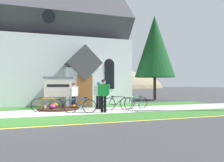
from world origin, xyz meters
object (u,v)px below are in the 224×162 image
at_px(bicycle_yellow, 80,106).
at_px(cyclist_in_yellow_jersey, 74,94).
at_px(bicycle_green, 47,105).
at_px(bicycle_silver, 118,103).
at_px(bicycle_black, 136,103).
at_px(cyclist_in_blue_jersey, 99,93).
at_px(church_sign, 58,88).
at_px(roadside_conifer, 155,46).
at_px(cyclist_in_orange_jersey, 104,93).

xyz_separation_m(bicycle_yellow, cyclist_in_yellow_jersey, (-0.13, 1.66, 0.54)).
bearing_deg(bicycle_green, bicycle_yellow, -30.52).
height_order(bicycle_silver, cyclist_in_yellow_jersey, cyclist_in_yellow_jersey).
bearing_deg(bicycle_silver, cyclist_in_yellow_jersey, 155.81).
distance_m(bicycle_black, cyclist_in_blue_jersey, 2.38).
relative_size(church_sign, cyclist_in_blue_jersey, 1.20).
bearing_deg(bicycle_black, cyclist_in_blue_jersey, 168.64).
distance_m(bicycle_green, roadside_conifer, 12.16).
distance_m(bicycle_silver, roadside_conifer, 9.54).
bearing_deg(bicycle_green, cyclist_in_orange_jersey, -21.56).
bearing_deg(bicycle_green, bicycle_silver, -5.90).
bearing_deg(roadside_conifer, cyclist_in_yellow_jersey, -149.31).
relative_size(bicycle_green, bicycle_black, 0.99).
relative_size(bicycle_silver, cyclist_in_orange_jersey, 1.00).
height_order(church_sign, cyclist_in_orange_jersey, church_sign).
xyz_separation_m(church_sign, cyclist_in_yellow_jersey, (0.85, -0.81, -0.36)).
xyz_separation_m(bicycle_silver, bicycle_green, (-3.96, 0.41, -0.00)).
height_order(bicycle_black, cyclist_in_blue_jersey, cyclist_in_blue_jersey).
relative_size(bicycle_yellow, cyclist_in_blue_jersey, 1.01).
relative_size(bicycle_black, cyclist_in_blue_jersey, 1.04).
xyz_separation_m(bicycle_green, cyclist_in_orange_jersey, (2.90, -1.15, 0.67)).
distance_m(bicycle_silver, bicycle_green, 3.98).
height_order(church_sign, bicycle_yellow, church_sign).
xyz_separation_m(bicycle_silver, bicycle_black, (1.29, 0.21, -0.01)).
bearing_deg(bicycle_yellow, bicycle_black, 12.37).
bearing_deg(bicycle_green, church_sign, 65.32).
xyz_separation_m(church_sign, bicycle_black, (4.56, -1.68, -0.90)).
distance_m(bicycle_yellow, cyclist_in_yellow_jersey, 1.75).
distance_m(bicycle_silver, bicycle_black, 1.30).
height_order(cyclist_in_blue_jersey, cyclist_in_yellow_jersey, cyclist_in_blue_jersey).
xyz_separation_m(cyclist_in_yellow_jersey, roadside_conifer, (8.21, 4.87, 4.16)).
bearing_deg(bicycle_green, cyclist_in_yellow_jersey, 23.82).
relative_size(cyclist_in_yellow_jersey, cyclist_in_orange_jersey, 0.90).
xyz_separation_m(bicycle_yellow, roadside_conifer, (8.08, 6.53, 4.70)).
distance_m(bicycle_black, roadside_conifer, 8.68).
xyz_separation_m(bicycle_yellow, cyclist_in_orange_jersey, (1.24, -0.17, 0.67)).
distance_m(bicycle_black, cyclist_in_yellow_jersey, 3.85).
xyz_separation_m(church_sign, roadside_conifer, (9.06, 4.06, 3.80)).
bearing_deg(cyclist_in_blue_jersey, church_sign, 151.89).
relative_size(bicycle_green, cyclist_in_yellow_jersey, 1.07).
height_order(bicycle_green, cyclist_in_blue_jersey, cyclist_in_blue_jersey).
relative_size(bicycle_yellow, cyclist_in_orange_jersey, 0.94).
height_order(bicycle_green, cyclist_in_yellow_jersey, cyclist_in_yellow_jersey).
bearing_deg(church_sign, cyclist_in_blue_jersey, -28.11).
bearing_deg(bicycle_yellow, church_sign, 111.66).
xyz_separation_m(bicycle_green, cyclist_in_yellow_jersey, (1.54, 0.68, 0.53)).
bearing_deg(cyclist_in_orange_jersey, bicycle_yellow, 172.33).
bearing_deg(bicycle_silver, bicycle_black, 9.41).
distance_m(cyclist_in_yellow_jersey, roadside_conifer, 10.41).
relative_size(church_sign, bicycle_green, 1.17).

